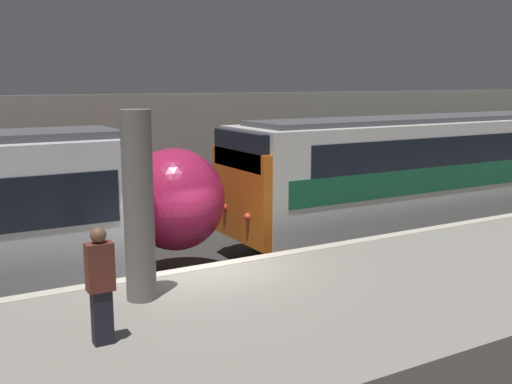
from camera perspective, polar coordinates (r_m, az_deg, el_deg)
The scene contains 5 objects.
ground_plane at distance 12.88m, azimuth -4.99°, elevation -11.58°, with size 120.00×120.00×0.00m, color #33302D.
platform at distance 10.43m, azimuth 1.56°, elevation -13.75°, with size 40.00×5.50×1.11m.
station_rear_barrier at distance 18.35m, azimuth -13.89°, elevation 2.04°, with size 50.00×0.15×4.46m.
support_pillar_near at distance 10.33m, azimuth -11.12°, elevation -1.38°, with size 0.52×0.52×3.28m.
person_waiting at distance 8.86m, azimuth -14.59°, elevation -8.36°, with size 0.38×0.24×1.73m.
Camera 1 is at (-4.98, -10.84, 4.84)m, focal length 42.00 mm.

